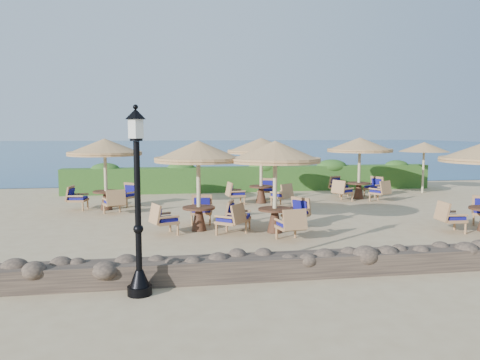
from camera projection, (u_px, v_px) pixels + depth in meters
The scene contains 11 objects.
ground at pixel (294, 218), 15.85m from camera, with size 120.00×120.00×0.00m, color tan.
sea at pixel (187, 147), 84.54m from camera, with size 160.00×160.00×0.00m, color navy.
hedge at pixel (253, 179), 22.85m from camera, with size 18.00×0.90×1.20m, color #234C18.
stone_wall at pixel (376, 261), 9.74m from camera, with size 15.00×0.65×0.44m, color brown.
lamp_post at pixel (138, 209), 8.24m from camera, with size 0.44×0.44×3.31m.
extra_parasol at pixel (424, 147), 21.99m from camera, with size 2.30×2.30×2.41m.
cafe_set_0 at pixel (198, 168), 13.61m from camera, with size 2.74×2.73×2.65m.
cafe_set_1 at pixel (275, 168), 13.34m from camera, with size 2.74×2.75×2.65m.
cafe_set_3 at pixel (105, 159), 17.25m from camera, with size 2.81×2.80×2.65m.
cafe_set_4 at pixel (261, 156), 18.86m from camera, with size 2.82×2.81×2.65m.
cafe_set_5 at pixel (360, 157), 20.07m from camera, with size 2.80×2.80×2.65m.
Camera 1 is at (-4.35, -15.12, 2.93)m, focal length 35.00 mm.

